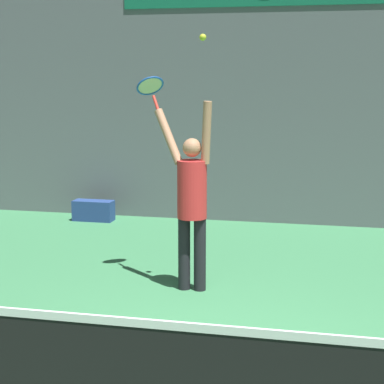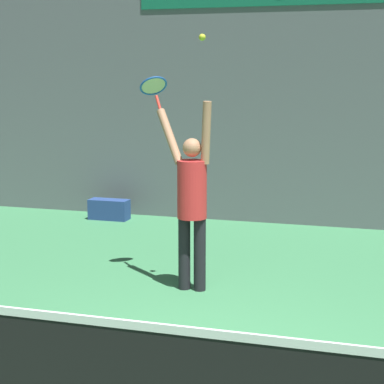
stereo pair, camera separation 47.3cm
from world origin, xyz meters
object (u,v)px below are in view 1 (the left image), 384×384
equipment_bag (93,211)px  tennis_player (192,197)px  tennis_racket (151,87)px  tennis_ball (203,37)px  water_bottle (109,214)px

equipment_bag → tennis_player: bearing=-53.2°
equipment_bag → tennis_racket: bearing=-56.9°
tennis_ball → water_bottle: bearing=124.9°
tennis_racket → tennis_ball: (0.69, -0.46, 0.51)m
tennis_player → water_bottle: tennis_player is taller
equipment_bag → tennis_ball: bearing=-52.3°
tennis_racket → water_bottle: 3.67m
tennis_racket → water_bottle: size_ratio=1.41×
tennis_ball → equipment_bag: (-2.46, 3.18, -2.50)m
tennis_racket → water_bottle: (-1.50, 2.67, -2.03)m
tennis_racket → equipment_bag: tennis_racket is taller
water_bottle → equipment_bag: equipment_bag is taller
water_bottle → equipment_bag: 0.28m
tennis_ball → equipment_bag: bearing=127.7°
tennis_player → equipment_bag: (-2.33, 3.12, -0.85)m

